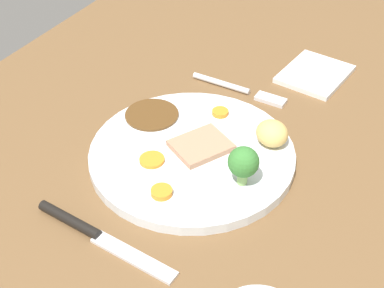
% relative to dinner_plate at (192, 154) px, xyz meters
% --- Properties ---
extents(dining_table, '(1.20, 0.84, 0.04)m').
position_rel_dinner_plate_xyz_m(dining_table, '(-0.04, 0.03, -0.02)').
color(dining_table, brown).
rests_on(dining_table, ground).
extents(dinner_plate, '(0.26, 0.26, 0.01)m').
position_rel_dinner_plate_xyz_m(dinner_plate, '(0.00, 0.00, 0.00)').
color(dinner_plate, white).
rests_on(dinner_plate, dining_table).
extents(gravy_pool, '(0.07, 0.07, 0.00)m').
position_rel_dinner_plate_xyz_m(gravy_pool, '(-0.04, -0.08, 0.01)').
color(gravy_pool, '#563819').
rests_on(gravy_pool, dinner_plate).
extents(meat_slice_main, '(0.09, 0.08, 0.01)m').
position_rel_dinner_plate_xyz_m(meat_slice_main, '(-0.01, 0.01, 0.01)').
color(meat_slice_main, tan).
rests_on(meat_slice_main, dinner_plate).
extents(roast_potato_left, '(0.06, 0.06, 0.03)m').
position_rel_dinner_plate_xyz_m(roast_potato_left, '(-0.06, 0.08, 0.02)').
color(roast_potato_left, '#D8B260').
rests_on(roast_potato_left, dinner_plate).
extents(carrot_coin_front, '(0.03, 0.03, 0.01)m').
position_rel_dinner_plate_xyz_m(carrot_coin_front, '(0.09, 0.01, 0.01)').
color(carrot_coin_front, orange).
rests_on(carrot_coin_front, dinner_plate).
extents(carrot_coin_back, '(0.03, 0.03, 0.00)m').
position_rel_dinner_plate_xyz_m(carrot_coin_back, '(0.04, -0.03, 0.01)').
color(carrot_coin_back, orange).
rests_on(carrot_coin_back, dinner_plate).
extents(carrot_coin_side, '(0.02, 0.02, 0.01)m').
position_rel_dinner_plate_xyz_m(carrot_coin_side, '(-0.09, -0.00, 0.01)').
color(carrot_coin_side, orange).
rests_on(carrot_coin_side, dinner_plate).
extents(broccoli_floret, '(0.04, 0.04, 0.05)m').
position_rel_dinner_plate_xyz_m(broccoli_floret, '(0.03, 0.08, 0.04)').
color(broccoli_floret, '#8CB766').
rests_on(broccoli_floret, dinner_plate).
extents(fork, '(0.02, 0.15, 0.01)m').
position_rel_dinner_plate_xyz_m(fork, '(-0.17, -0.01, -0.00)').
color(fork, silver).
rests_on(fork, dining_table).
extents(knife, '(0.03, 0.19, 0.01)m').
position_rel_dinner_plate_xyz_m(knife, '(0.17, -0.04, -0.00)').
color(knife, black).
rests_on(knife, dining_table).
extents(folded_napkin, '(0.12, 0.10, 0.01)m').
position_rel_dinner_plate_xyz_m(folded_napkin, '(-0.27, 0.08, -0.00)').
color(folded_napkin, white).
rests_on(folded_napkin, dining_table).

